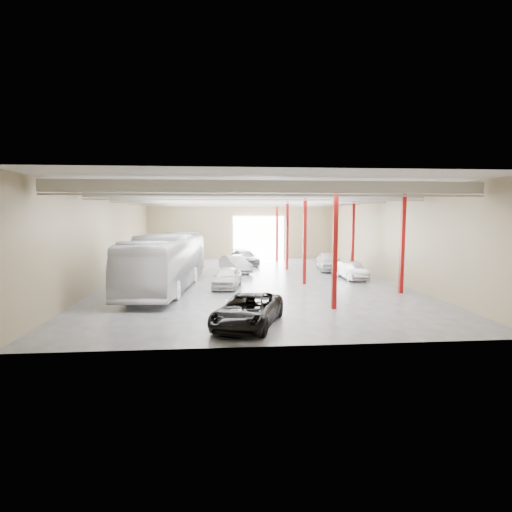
{
  "coord_description": "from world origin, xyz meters",
  "views": [
    {
      "loc": [
        -2.37,
        -31.28,
        5.22
      ],
      "look_at": [
        0.11,
        -2.45,
        2.2
      ],
      "focal_mm": 28.0,
      "sensor_mm": 36.0,
      "label": 1
    }
  ],
  "objects": [
    {
      "name": "black_sedan",
      "position": [
        -1.17,
        -13.0,
        0.76
      ],
      "size": [
        4.18,
        5.96,
        1.51
      ],
      "primitive_type": "imported",
      "rotation": [
        0.0,
        0.0,
        -0.34
      ],
      "color": "black",
      "rests_on": "ground"
    },
    {
      "name": "coach_bus",
      "position": [
        -6.23,
        -3.1,
        1.93
      ],
      "size": [
        4.62,
        14.12,
        3.86
      ],
      "primitive_type": "imported",
      "rotation": [
        0.0,
        0.0,
        -0.1
      ],
      "color": "silver",
      "rests_on": "ground"
    },
    {
      "name": "car_row_c",
      "position": [
        -0.05,
        9.7,
        0.76
      ],
      "size": [
        3.2,
        5.56,
        1.52
      ],
      "primitive_type": "imported",
      "rotation": [
        0.0,
        0.0,
        0.22
      ],
      "color": "slate",
      "rests_on": "ground"
    },
    {
      "name": "car_row_a",
      "position": [
        -2.0,
        -3.0,
        0.73
      ],
      "size": [
        2.48,
        4.55,
        1.47
      ],
      "primitive_type": "imported",
      "rotation": [
        0.0,
        0.0,
        -0.18
      ],
      "color": "silver",
      "rests_on": "ground"
    },
    {
      "name": "car_row_b",
      "position": [
        -1.18,
        4.5,
        0.76
      ],
      "size": [
        3.05,
        4.88,
        1.52
      ],
      "primitive_type": "imported",
      "rotation": [
        0.0,
        0.0,
        0.34
      ],
      "color": "#AAAAAF",
      "rests_on": "ground"
    },
    {
      "name": "car_right_near",
      "position": [
        8.07,
        -0.06,
        0.69
      ],
      "size": [
        1.68,
        4.27,
        1.38
      ],
      "primitive_type": "imported",
      "rotation": [
        0.0,
        0.0,
        0.05
      ],
      "color": "#AEAEB3",
      "rests_on": "ground"
    },
    {
      "name": "depot_shell",
      "position": [
        0.13,
        0.48,
        4.98
      ],
      "size": [
        22.12,
        32.12,
        7.06
      ],
      "color": "#444449",
      "rests_on": "ground"
    },
    {
      "name": "car_right_far",
      "position": [
        7.61,
        5.14,
        0.85
      ],
      "size": [
        2.62,
        5.22,
        1.71
      ],
      "primitive_type": "imported",
      "rotation": [
        0.0,
        0.0,
        -0.12
      ],
      "color": "silver",
      "rests_on": "ground"
    }
  ]
}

